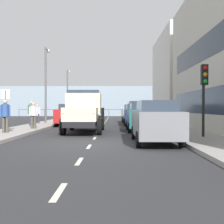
{
  "coord_description": "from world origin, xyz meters",
  "views": [
    {
      "loc": [
        -0.97,
        11.28,
        1.46
      ],
      "look_at": [
        -0.71,
        -12.73,
        1.07
      ],
      "focal_mm": 45.79,
      "sensor_mm": 36.0,
      "label": 1
    }
  ],
  "objects_px": {
    "truck_vintage_cream": "(84,112)",
    "car_grey_kerbside_near": "(155,121)",
    "car_teal_kerbside_1": "(142,117)",
    "car_navy_kerbside_2": "(136,114)",
    "pedestrian_near_railing": "(37,112)",
    "street_sign": "(6,103)",
    "car_red_oppositeside_0": "(70,114)",
    "pedestrian_by_lamp": "(33,113)",
    "car_silver_kerbside_3": "(132,113)",
    "traffic_light_near": "(204,84)",
    "lamp_post_far": "(68,89)",
    "pedestrian_couple_a": "(31,111)",
    "pedestrian_with_bag": "(5,113)",
    "lamp_post_promenade": "(46,78)"
  },
  "relations": [
    {
      "from": "car_silver_kerbside_3",
      "to": "pedestrian_near_railing",
      "type": "relative_size",
      "value": 2.59
    },
    {
      "from": "car_navy_kerbside_2",
      "to": "street_sign",
      "type": "xyz_separation_m",
      "value": [
        7.41,
        7.7,
        0.79
      ]
    },
    {
      "from": "car_teal_kerbside_1",
      "to": "pedestrian_near_railing",
      "type": "height_order",
      "value": "car_teal_kerbside_1"
    },
    {
      "from": "car_teal_kerbside_1",
      "to": "lamp_post_promenade",
      "type": "height_order",
      "value": "lamp_post_promenade"
    },
    {
      "from": "pedestrian_with_bag",
      "to": "lamp_post_promenade",
      "type": "height_order",
      "value": "lamp_post_promenade"
    },
    {
      "from": "truck_vintage_cream",
      "to": "car_grey_kerbside_near",
      "type": "height_order",
      "value": "truck_vintage_cream"
    },
    {
      "from": "car_navy_kerbside_2",
      "to": "car_red_oppositeside_0",
      "type": "bearing_deg",
      "value": 1.06
    },
    {
      "from": "car_red_oppositeside_0",
      "to": "street_sign",
      "type": "relative_size",
      "value": 1.86
    },
    {
      "from": "pedestrian_near_railing",
      "to": "car_grey_kerbside_near",
      "type": "bearing_deg",
      "value": 124.61
    },
    {
      "from": "car_grey_kerbside_near",
      "to": "car_teal_kerbside_1",
      "type": "height_order",
      "value": "same"
    },
    {
      "from": "pedestrian_with_bag",
      "to": "street_sign",
      "type": "distance_m",
      "value": 0.61
    },
    {
      "from": "pedestrian_couple_a",
      "to": "street_sign",
      "type": "height_order",
      "value": "street_sign"
    },
    {
      "from": "car_silver_kerbside_3",
      "to": "pedestrian_near_railing",
      "type": "bearing_deg",
      "value": 26.92
    },
    {
      "from": "car_silver_kerbside_3",
      "to": "lamp_post_far",
      "type": "relative_size",
      "value": 0.71
    },
    {
      "from": "pedestrian_couple_a",
      "to": "traffic_light_near",
      "type": "bearing_deg",
      "value": 142.53
    },
    {
      "from": "pedestrian_with_bag",
      "to": "lamp_post_promenade",
      "type": "bearing_deg",
      "value": -89.15
    },
    {
      "from": "car_red_oppositeside_0",
      "to": "pedestrian_near_railing",
      "type": "xyz_separation_m",
      "value": [
        2.81,
        -0.74,
        0.17
      ]
    },
    {
      "from": "traffic_light_near",
      "to": "street_sign",
      "type": "distance_m",
      "value": 10.0
    },
    {
      "from": "truck_vintage_cream",
      "to": "pedestrian_by_lamp",
      "type": "distance_m",
      "value": 3.44
    },
    {
      "from": "car_grey_kerbside_near",
      "to": "car_navy_kerbside_2",
      "type": "distance_m",
      "value": 10.98
    },
    {
      "from": "car_red_oppositeside_0",
      "to": "car_navy_kerbside_2",
      "type": "bearing_deg",
      "value": -178.94
    },
    {
      "from": "traffic_light_near",
      "to": "car_red_oppositeside_0",
      "type": "bearing_deg",
      "value": -52.67
    },
    {
      "from": "car_red_oppositeside_0",
      "to": "traffic_light_near",
      "type": "height_order",
      "value": "traffic_light_near"
    },
    {
      "from": "truck_vintage_cream",
      "to": "traffic_light_near",
      "type": "distance_m",
      "value": 6.91
    },
    {
      "from": "lamp_post_promenade",
      "to": "lamp_post_far",
      "type": "distance_m",
      "value": 9.33
    },
    {
      "from": "pedestrian_near_railing",
      "to": "street_sign",
      "type": "bearing_deg",
      "value": 94.22
    },
    {
      "from": "car_teal_kerbside_1",
      "to": "car_navy_kerbside_2",
      "type": "bearing_deg",
      "value": -90.0
    },
    {
      "from": "car_red_oppositeside_0",
      "to": "pedestrian_by_lamp",
      "type": "bearing_deg",
      "value": 74.01
    },
    {
      "from": "car_red_oppositeside_0",
      "to": "pedestrian_with_bag",
      "type": "xyz_separation_m",
      "value": [
        2.1,
        7.9,
        0.26
      ]
    },
    {
      "from": "truck_vintage_cream",
      "to": "pedestrian_couple_a",
      "type": "xyz_separation_m",
      "value": [
        4.19,
        -3.99,
        0.02
      ]
    },
    {
      "from": "car_grey_kerbside_near",
      "to": "car_navy_kerbside_2",
      "type": "bearing_deg",
      "value": -90.0
    },
    {
      "from": "car_silver_kerbside_3",
      "to": "pedestrian_couple_a",
      "type": "height_order",
      "value": "pedestrian_couple_a"
    },
    {
      "from": "lamp_post_far",
      "to": "street_sign",
      "type": "height_order",
      "value": "lamp_post_far"
    },
    {
      "from": "pedestrian_near_railing",
      "to": "lamp_post_far",
      "type": "relative_size",
      "value": 0.27
    },
    {
      "from": "pedestrian_couple_a",
      "to": "lamp_post_far",
      "type": "xyz_separation_m",
      "value": [
        -0.43,
        -13.02,
        2.4
      ]
    },
    {
      "from": "truck_vintage_cream",
      "to": "street_sign",
      "type": "bearing_deg",
      "value": 18.98
    },
    {
      "from": "truck_vintage_cream",
      "to": "pedestrian_couple_a",
      "type": "height_order",
      "value": "truck_vintage_cream"
    },
    {
      "from": "pedestrian_by_lamp",
      "to": "street_sign",
      "type": "xyz_separation_m",
      "value": [
        0.74,
        2.53,
        0.58
      ]
    },
    {
      "from": "lamp_post_far",
      "to": "pedestrian_with_bag",
      "type": "bearing_deg",
      "value": 89.61
    },
    {
      "from": "car_navy_kerbside_2",
      "to": "pedestrian_by_lamp",
      "type": "distance_m",
      "value": 8.43
    },
    {
      "from": "pedestrian_by_lamp",
      "to": "lamp_post_promenade",
      "type": "xyz_separation_m",
      "value": [
        0.79,
        -6.52,
        2.84
      ]
    },
    {
      "from": "pedestrian_near_railing",
      "to": "street_sign",
      "type": "xyz_separation_m",
      "value": [
        -0.62,
        8.34,
        0.62
      ]
    },
    {
      "from": "car_red_oppositeside_0",
      "to": "pedestrian_near_railing",
      "type": "distance_m",
      "value": 2.91
    },
    {
      "from": "car_navy_kerbside_2",
      "to": "car_teal_kerbside_1",
      "type": "bearing_deg",
      "value": 90.0
    },
    {
      "from": "traffic_light_near",
      "to": "street_sign",
      "type": "height_order",
      "value": "traffic_light_near"
    },
    {
      "from": "car_silver_kerbside_3",
      "to": "truck_vintage_cream",
      "type": "bearing_deg",
      "value": 72.76
    },
    {
      "from": "street_sign",
      "to": "car_teal_kerbside_1",
      "type": "bearing_deg",
      "value": -162.87
    },
    {
      "from": "pedestrian_with_bag",
      "to": "lamp_post_promenade",
      "type": "distance_m",
      "value": 9.75
    },
    {
      "from": "truck_vintage_cream",
      "to": "traffic_light_near",
      "type": "bearing_deg",
      "value": 147.73
    },
    {
      "from": "pedestrian_with_bag",
      "to": "pedestrian_couple_a",
      "type": "distance_m",
      "value": 5.66
    }
  ]
}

